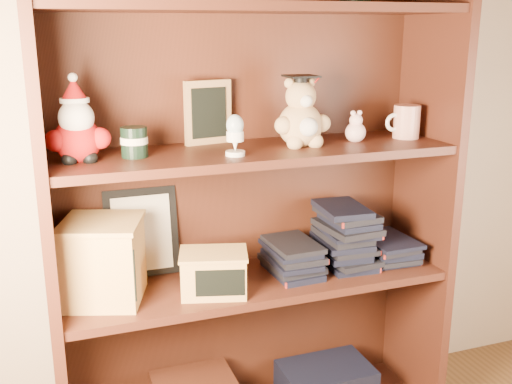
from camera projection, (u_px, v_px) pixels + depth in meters
The scene contains 16 objects.
bookcase at pixel (250, 201), 1.81m from camera, with size 1.20×0.35×1.60m.
shelf_lower at pixel (256, 281), 1.83m from camera, with size 1.14×0.33×0.02m.
shelf_upper at pixel (256, 153), 1.72m from camera, with size 1.14×0.33×0.02m.
santa_plush at pixel (77, 129), 1.53m from camera, with size 0.17×0.12×0.23m.
teachers_tin at pixel (134, 142), 1.59m from camera, with size 0.07×0.07×0.08m.
chalkboard_plaque at pixel (208, 113), 1.76m from camera, with size 0.15×0.09×0.19m.
egg_cup at pixel (235, 134), 1.61m from camera, with size 0.05×0.05×0.11m.
grad_teddy_bear at pixel (301, 119), 1.74m from camera, with size 0.17×0.15×0.21m.
pink_figurine at pixel (356, 129), 1.81m from camera, with size 0.06×0.06×0.10m.
teacher_mug at pixel (406, 122), 1.87m from camera, with size 0.12×0.08×0.10m.
certificate_frame at pixel (142, 233), 1.81m from camera, with size 0.22×0.06×0.27m.
treats_box at pixel (104, 260), 1.65m from camera, with size 0.27×0.27×0.23m.
pencils_box at pixel (214, 272), 1.70m from camera, with size 0.22×0.18×0.13m.
book_stack_left at pixel (291, 258), 1.85m from camera, with size 0.14×0.20×0.10m.
book_stack_mid at pixel (345, 239), 1.90m from camera, with size 0.14×0.20×0.18m.
book_stack_right at pixel (387, 247), 1.96m from camera, with size 0.14×0.20×0.08m.
Camera 1 is at (-0.50, -0.28, 1.29)m, focal length 42.00 mm.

